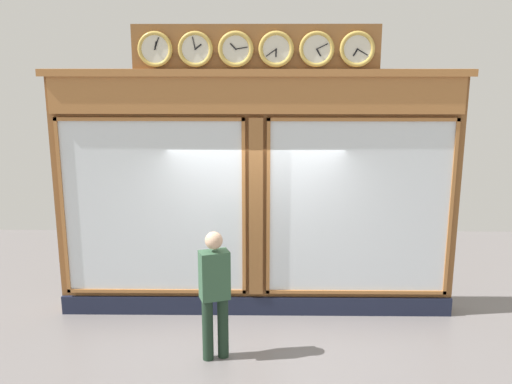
{
  "coord_description": "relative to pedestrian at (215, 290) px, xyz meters",
  "views": [
    {
      "loc": [
        -0.1,
        7.81,
        3.74
      ],
      "look_at": [
        0.0,
        0.0,
        1.89
      ],
      "focal_mm": 39.48,
      "sensor_mm": 36.0,
      "label": 1
    }
  ],
  "objects": [
    {
      "name": "pedestrian",
      "position": [
        0.0,
        0.0,
        0.0
      ],
      "size": [
        0.41,
        0.33,
        1.69
      ],
      "color": "#1C2F21",
      "rests_on": "ground_plane"
    },
    {
      "name": "shop_facade",
      "position": [
        -0.5,
        -1.41,
        0.93
      ],
      "size": [
        5.94,
        0.42,
        4.19
      ],
      "color": "brown",
      "rests_on": "ground_plane"
    }
  ]
}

